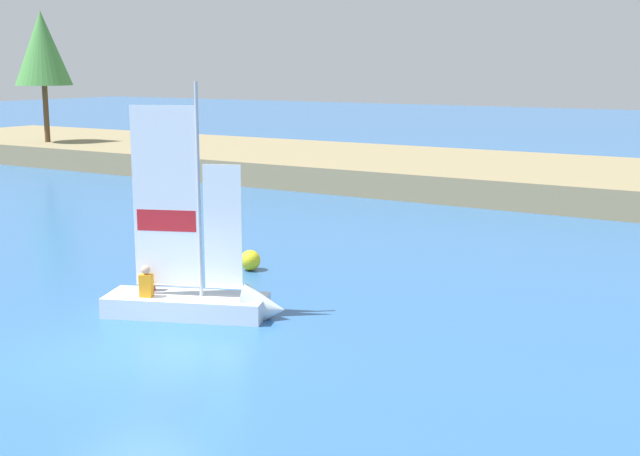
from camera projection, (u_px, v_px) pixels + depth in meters
name	position (u px, v px, depth m)	size (l,w,h in m)	color
ground_plane	(130.00, 354.00, 16.61)	(200.00, 200.00, 0.00)	#2D609E
shore_bank	(534.00, 178.00, 37.96)	(80.00, 11.55, 1.14)	#897A56
shoreline_tree_left	(42.00, 48.00, 48.46)	(3.23, 3.23, 7.49)	brown
sailboat	(209.00, 297.00, 19.04)	(4.24, 2.62, 5.56)	silver
channel_buoy	(250.00, 260.00, 23.33)	(0.57, 0.57, 0.57)	yellow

